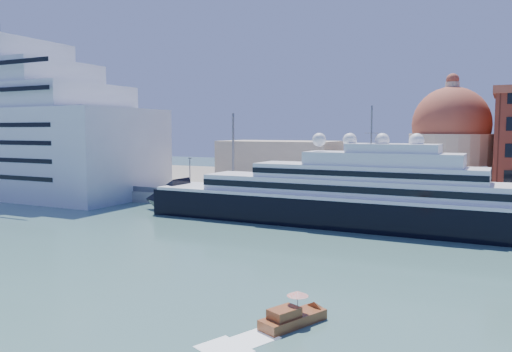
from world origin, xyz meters
The scene contains 9 objects.
ground centered at (0.00, 0.00, 0.00)m, with size 400.00×400.00×0.00m, color #3B6661.
quay centered at (0.00, 34.00, 1.25)m, with size 180.00×10.00×2.50m, color gray.
land centered at (0.00, 75.00, 1.00)m, with size 260.00×72.00×2.00m, color slate.
quay_fence centered at (0.00, 29.50, 3.10)m, with size 180.00×0.10×1.20m, color slate.
superyacht centered at (4.61, 23.00, 4.24)m, with size 82.15×11.39×24.55m.
service_barge centered at (-59.13, 19.21, 0.73)m, with size 11.84×6.14×2.54m.
water_taxi centered at (16.86, -23.19, 0.73)m, with size 4.50×6.76×3.06m.
church centered at (6.39, 57.72, 10.91)m, with size 66.00×18.00×25.50m.
lamp_posts centered at (-12.67, 32.27, 9.84)m, with size 120.80×2.40×18.00m.
Camera 1 is at (32.66, -62.04, 16.87)m, focal length 35.00 mm.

